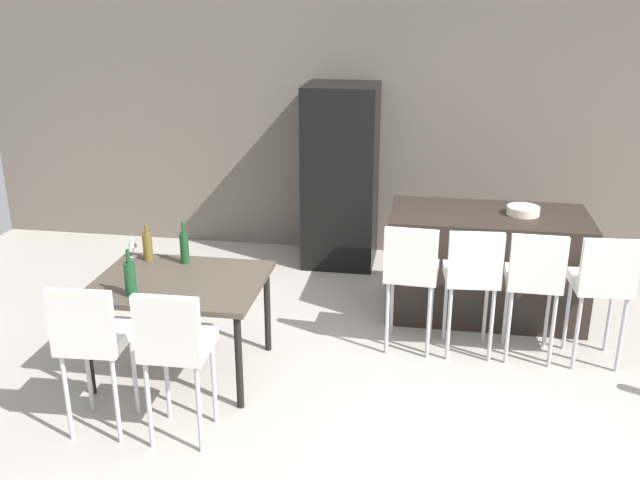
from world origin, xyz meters
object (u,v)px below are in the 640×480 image
(dining_table, at_px, (180,289))
(wine_bottle_far, at_px, (184,247))
(kitchen_island, at_px, (485,264))
(dining_chair_near, at_px, (91,336))
(wine_glass_left, at_px, (132,242))
(dining_chair_far, at_px, (175,342))
(wine_bottle_corner, at_px, (130,278))
(bar_chair_far, at_px, (603,280))
(bar_chair_left, at_px, (411,268))
(bar_chair_middle, at_px, (472,272))
(fruit_bowl, at_px, (523,210))
(bar_chair_right, at_px, (534,276))
(refrigerator, at_px, (341,176))
(wine_bottle_inner, at_px, (148,246))

(dining_table, distance_m, wine_bottle_far, 0.38)
(kitchen_island, relative_size, dining_table, 1.38)
(dining_chair_near, relative_size, wine_glass_left, 6.03)
(dining_chair_far, xyz_separation_m, wine_bottle_corner, (-0.50, 0.52, 0.17))
(kitchen_island, distance_m, bar_chair_far, 1.14)
(bar_chair_left, relative_size, wine_bottle_corner, 3.13)
(kitchen_island, distance_m, wine_bottle_far, 2.59)
(dining_chair_near, height_order, wine_glass_left, dining_chair_near)
(wine_bottle_corner, bearing_deg, bar_chair_middle, 21.33)
(bar_chair_far, height_order, dining_chair_near, same)
(bar_chair_far, height_order, dining_table, bar_chair_far)
(dining_chair_far, bearing_deg, fruit_bowl, 44.81)
(bar_chair_left, distance_m, bar_chair_far, 1.40)
(kitchen_island, relative_size, bar_chair_right, 1.59)
(bar_chair_far, bearing_deg, dining_chair_far, -152.63)
(refrigerator, xyz_separation_m, fruit_bowl, (1.69, -1.01, 0.04))
(kitchen_island, xyz_separation_m, dining_chair_far, (-1.99, -2.23, 0.24))
(bar_chair_far, bearing_deg, refrigerator, 140.40)
(dining_chair_far, distance_m, refrigerator, 3.31)
(dining_chair_far, distance_m, wine_bottle_far, 1.22)
(bar_chair_middle, xyz_separation_m, dining_chair_far, (-1.83, -1.43, 0.00))
(wine_bottle_corner, distance_m, fruit_bowl, 3.25)
(dining_chair_near, relative_size, dining_chair_far, 1.00)
(wine_bottle_corner, height_order, refrigerator, refrigerator)
(bar_chair_right, height_order, dining_table, bar_chair_right)
(bar_chair_right, bearing_deg, fruit_bowl, 91.63)
(bar_chair_far, bearing_deg, wine_bottle_corner, -164.47)
(bar_chair_far, bearing_deg, bar_chair_left, -180.00)
(wine_bottle_corner, relative_size, refrigerator, 0.18)
(dining_table, bearing_deg, refrigerator, 70.73)
(wine_bottle_far, bearing_deg, kitchen_island, 24.76)
(wine_bottle_inner, bearing_deg, fruit_bowl, 20.26)
(bar_chair_right, bearing_deg, wine_bottle_far, -173.98)
(kitchen_island, relative_size, wine_glass_left, 9.58)
(bar_chair_left, bearing_deg, bar_chair_right, -0.00)
(dining_chair_near, bearing_deg, fruit_bowl, 38.70)
(dining_chair_far, relative_size, refrigerator, 0.57)
(dining_table, xyz_separation_m, wine_bottle_inner, (-0.37, 0.34, 0.18))
(wine_bottle_far, xyz_separation_m, wine_bottle_corner, (-0.16, -0.63, -0.00))
(bar_chair_middle, bearing_deg, dining_table, -164.09)
(kitchen_island, xyz_separation_m, bar_chair_left, (-0.62, -0.80, 0.24))
(kitchen_island, height_order, refrigerator, refrigerator)
(dining_chair_far, distance_m, fruit_bowl, 3.20)
(wine_bottle_inner, bearing_deg, wine_bottle_far, -3.17)
(bar_chair_far, xyz_separation_m, fruit_bowl, (-0.51, 0.81, 0.26))
(kitchen_island, height_order, dining_table, kitchen_island)
(wine_bottle_inner, xyz_separation_m, refrigerator, (1.21, 2.08, 0.07))
(dining_chair_near, height_order, wine_bottle_far, wine_bottle_far)
(refrigerator, bearing_deg, kitchen_island, -35.83)
(bar_chair_right, xyz_separation_m, bar_chair_far, (0.49, 0.00, 0.00))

